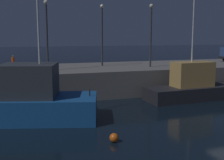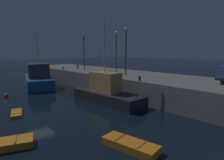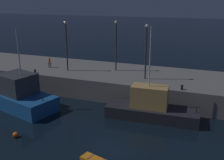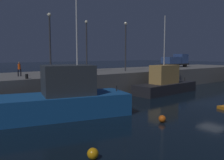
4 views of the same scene
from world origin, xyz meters
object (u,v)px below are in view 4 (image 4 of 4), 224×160
at_px(lamp_post_west, 50,39).
at_px(bollard_central, 27,76).
at_px(fishing_boat_white, 165,84).
at_px(lamp_post_central, 126,42).
at_px(utility_truck, 175,60).
at_px(dockworker, 19,68).
at_px(mooring_buoy_near, 93,154).
at_px(fishing_trawler_red, 58,99).
at_px(bollard_west, 162,69).
at_px(mooring_buoy_mid, 162,119).
at_px(lamp_post_east, 86,41).

bearing_deg(lamp_post_west, bollard_central, -143.93).
xyz_separation_m(fishing_boat_white, lamp_post_central, (-2.14, 5.59, 5.66)).
height_order(utility_truck, dockworker, utility_truck).
bearing_deg(mooring_buoy_near, fishing_trawler_red, 74.80).
height_order(fishing_trawler_red, bollard_west, fishing_trawler_red).
xyz_separation_m(utility_truck, bollard_central, (-30.21, -4.94, -1.04)).
distance_m(lamp_post_central, bollard_west, 6.87).
relative_size(fishing_trawler_red, mooring_buoy_mid, 23.27).
bearing_deg(lamp_post_central, mooring_buoy_near, -135.67).
bearing_deg(bollard_central, dockworker, 84.30).
distance_m(mooring_buoy_near, lamp_post_west, 18.57).
bearing_deg(fishing_boat_white, lamp_post_west, 157.22).
relative_size(lamp_post_west, bollard_west, 12.72).
distance_m(fishing_trawler_red, dockworker, 8.81).
relative_size(mooring_buoy_mid, bollard_west, 0.99).
bearing_deg(fishing_boat_white, mooring_buoy_mid, -142.07).
bearing_deg(bollard_west, mooring_buoy_mid, -140.38).
height_order(fishing_trawler_red, lamp_post_east, lamp_post_east).
distance_m(mooring_buoy_near, bollard_central, 14.17).
distance_m(fishing_boat_white, mooring_buoy_near, 21.79).
xyz_separation_m(fishing_boat_white, mooring_buoy_near, (-18.91, -10.79, -0.98)).
bearing_deg(lamp_post_west, lamp_post_east, 20.97).
xyz_separation_m(mooring_buoy_near, utility_truck, (31.81, 18.76, 3.75)).
distance_m(mooring_buoy_near, utility_truck, 37.12).
height_order(lamp_post_central, dockworker, lamp_post_central).
xyz_separation_m(fishing_trawler_red, bollard_central, (-0.71, 5.30, 1.53)).
relative_size(fishing_trawler_red, mooring_buoy_near, 22.65).
bearing_deg(bollard_west, mooring_buoy_near, -147.80).
xyz_separation_m(fishing_boat_white, lamp_post_east, (-7.11, 8.21, 5.69)).
height_order(mooring_buoy_mid, utility_truck, utility_truck).
distance_m(dockworker, bollard_central, 3.31).
bearing_deg(lamp_post_west, lamp_post_central, -0.65).
distance_m(fishing_trawler_red, bollard_west, 20.19).
bearing_deg(mooring_buoy_mid, dockworker, 110.81).
bearing_deg(utility_truck, lamp_post_central, -171.01).
bearing_deg(fishing_trawler_red, bollard_west, 14.93).
xyz_separation_m(mooring_buoy_mid, lamp_post_central, (9.13, 14.37, 6.64)).
xyz_separation_m(lamp_post_east, dockworker, (-9.88, -1.96, -3.30)).
relative_size(lamp_post_central, dockworker, 4.47).
distance_m(lamp_post_east, bollard_west, 11.94).
relative_size(lamp_post_west, lamp_post_central, 1.00).
distance_m(lamp_post_east, dockworker, 10.60).
distance_m(fishing_boat_white, bollard_west, 4.44).
height_order(mooring_buoy_near, lamp_post_central, lamp_post_central).
distance_m(fishing_boat_white, lamp_post_central, 8.23).
distance_m(utility_truck, bollard_central, 30.63).
height_order(fishing_boat_white, mooring_buoy_near, fishing_boat_white).
bearing_deg(mooring_buoy_mid, fishing_boat_white, 37.93).
xyz_separation_m(lamp_post_west, bollard_west, (16.46, -2.81, -3.90)).
bearing_deg(mooring_buoy_mid, bollard_central, 117.08).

